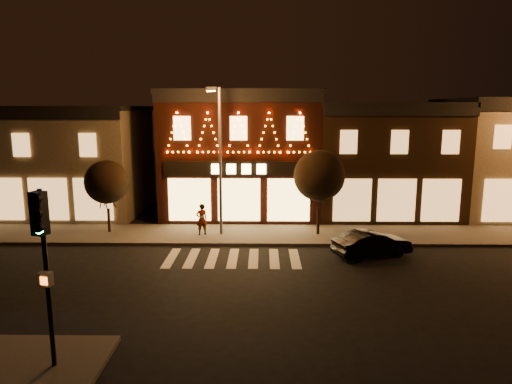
{
  "coord_description": "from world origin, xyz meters",
  "views": [
    {
      "loc": [
        1.44,
        -17.26,
        7.17
      ],
      "look_at": [
        1.12,
        4.0,
        3.27
      ],
      "focal_mm": 32.2,
      "sensor_mm": 36.0,
      "label": 1
    }
  ],
  "objects_px": {
    "traffic_signal_near": "(43,245)",
    "pedestrian": "(202,219)",
    "streetlamp_mid": "(219,150)",
    "dark_sedan": "(372,244)"
  },
  "relations": [
    {
      "from": "streetlamp_mid",
      "to": "dark_sedan",
      "type": "relative_size",
      "value": 2.09
    },
    {
      "from": "dark_sedan",
      "to": "pedestrian",
      "type": "distance_m",
      "value": 9.37
    },
    {
      "from": "traffic_signal_near",
      "to": "streetlamp_mid",
      "type": "distance_m",
      "value": 13.91
    },
    {
      "from": "pedestrian",
      "to": "traffic_signal_near",
      "type": "bearing_deg",
      "value": 55.7
    },
    {
      "from": "traffic_signal_near",
      "to": "dark_sedan",
      "type": "height_order",
      "value": "traffic_signal_near"
    },
    {
      "from": "streetlamp_mid",
      "to": "dark_sedan",
      "type": "xyz_separation_m",
      "value": [
        7.75,
        -3.19,
        -4.28
      ]
    },
    {
      "from": "traffic_signal_near",
      "to": "pedestrian",
      "type": "xyz_separation_m",
      "value": [
        2.32,
        13.5,
        -2.61
      ]
    },
    {
      "from": "streetlamp_mid",
      "to": "pedestrian",
      "type": "relative_size",
      "value": 4.57
    },
    {
      "from": "dark_sedan",
      "to": "pedestrian",
      "type": "xyz_separation_m",
      "value": [
        -8.78,
        3.25,
        0.4
      ]
    },
    {
      "from": "streetlamp_mid",
      "to": "traffic_signal_near",
      "type": "bearing_deg",
      "value": -113.33
    }
  ]
}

